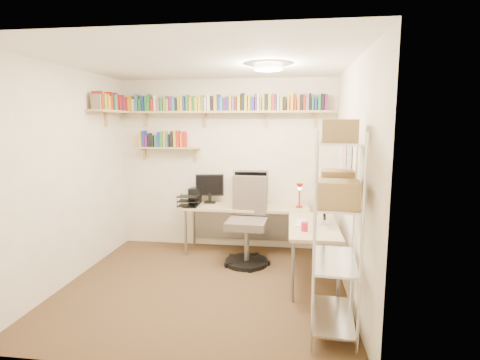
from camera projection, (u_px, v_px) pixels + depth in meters
The scene contains 6 objects.
ground at pixel (204, 286), 4.31m from camera, with size 3.20×3.20×0.00m, color #4B3220.
room_shell at pixel (203, 152), 4.08m from camera, with size 3.24×3.04×2.52m.
wall_shelves at pixel (194, 112), 5.34m from camera, with size 3.12×1.09×0.80m.
corner_desk at pixel (254, 210), 5.11m from camera, with size 2.12×1.79×1.19m.
office_chair at pixel (248, 227), 4.99m from camera, with size 0.61×0.62×1.16m.
wire_rack at pixel (338, 190), 3.21m from camera, with size 0.45×0.81×1.89m.
Camera 1 is at (0.94, -3.99, 1.85)m, focal length 28.00 mm.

